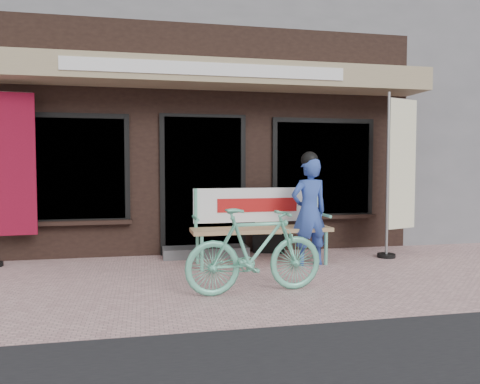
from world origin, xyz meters
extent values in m
plane|color=#CA9C9A|center=(0.00, 0.00, 0.00)|extent=(70.00, 70.00, 0.00)
cube|color=black|center=(0.00, 5.00, 1.80)|extent=(7.00, 6.00, 3.60)
cube|color=slate|center=(0.00, 5.00, 4.80)|extent=(7.00, 6.00, 2.40)
cube|color=tan|center=(0.00, 1.65, 2.75)|extent=(7.00, 0.80, 0.35)
cube|color=white|center=(0.00, 1.24, 2.75)|extent=(4.00, 0.02, 0.18)
cube|color=black|center=(0.00, 1.98, 1.10)|extent=(1.20, 0.06, 2.10)
cube|color=black|center=(0.00, 1.97, 1.10)|extent=(1.35, 0.04, 2.20)
cube|color=black|center=(-2.00, 1.98, 1.35)|extent=(1.60, 0.06, 1.50)
cube|color=black|center=(2.00, 1.98, 1.35)|extent=(1.60, 0.06, 1.50)
cube|color=black|center=(-2.00, 1.97, 1.35)|extent=(1.75, 0.04, 1.65)
cube|color=black|center=(2.00, 1.97, 1.35)|extent=(1.75, 0.04, 1.65)
cube|color=black|center=(-2.00, 1.92, 0.55)|extent=(1.80, 0.18, 0.06)
cube|color=black|center=(2.00, 1.92, 0.55)|extent=(1.80, 0.18, 0.06)
cube|color=#59595B|center=(0.00, 1.75, 0.07)|extent=(1.30, 0.45, 0.15)
cylinder|color=#62BF9C|center=(-0.17, 0.78, 0.23)|extent=(0.05, 0.05, 0.46)
cylinder|color=#62BF9C|center=(-0.18, 1.22, 0.23)|extent=(0.05, 0.05, 0.46)
cylinder|color=#62BF9C|center=(1.59, 0.81, 0.23)|extent=(0.05, 0.05, 0.46)
cylinder|color=#62BF9C|center=(1.58, 1.25, 0.23)|extent=(0.05, 0.05, 0.46)
cube|color=tan|center=(0.70, 1.02, 0.50)|extent=(1.99, 0.53, 0.06)
cylinder|color=#62BF9C|center=(-0.20, 1.22, 0.77)|extent=(0.05, 0.05, 0.61)
cylinder|color=#62BF9C|center=(1.60, 1.25, 0.77)|extent=(0.05, 0.05, 0.61)
cube|color=white|center=(0.70, 1.26, 0.83)|extent=(1.87, 0.08, 0.50)
cube|color=#B21414|center=(0.70, 1.23, 0.83)|extent=(1.19, 0.03, 0.20)
cylinder|color=#62BF9C|center=(-0.23, 1.00, 0.68)|extent=(0.05, 0.49, 0.04)
cylinder|color=#62BF9C|center=(1.64, 1.03, 0.68)|extent=(0.05, 0.49, 0.04)
imported|color=#304CA6|center=(1.35, 0.87, 0.75)|extent=(0.60, 0.44, 1.50)
sphere|color=black|center=(1.35, 0.87, 1.48)|extent=(0.28, 0.28, 0.24)
imported|color=#62BF9C|center=(0.27, -0.40, 0.47)|extent=(1.60, 0.59, 0.94)
cylinder|color=gray|center=(-2.70, 1.65, 2.40)|extent=(0.57, 0.07, 0.03)
cube|color=maroon|center=(-2.68, 1.66, 1.42)|extent=(0.57, 0.08, 1.98)
cylinder|color=gray|center=(2.69, 1.12, 1.25)|extent=(0.05, 0.05, 2.50)
cylinder|color=gray|center=(2.96, 1.21, 2.41)|extent=(0.55, 0.20, 0.03)
cube|color=#EFEBC4|center=(2.98, 1.22, 1.42)|extent=(0.55, 0.21, 1.99)
cylinder|color=black|center=(2.69, 1.12, 0.03)|extent=(0.34, 0.34, 0.06)
cube|color=black|center=(1.03, 1.83, 0.51)|extent=(0.51, 0.26, 1.02)
cube|color=beige|center=(1.01, 1.78, 0.62)|extent=(0.41, 0.17, 0.62)
camera|label=1|loc=(-0.91, -5.34, 1.41)|focal=35.00mm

